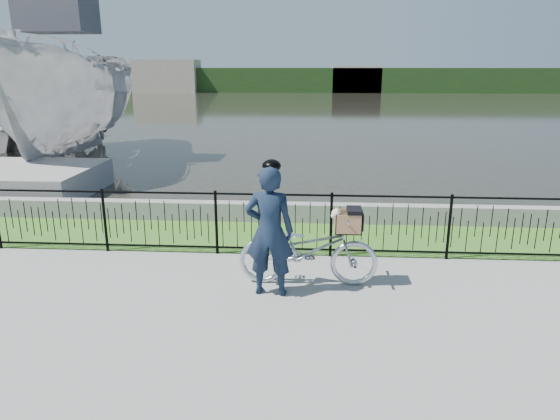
{
  "coord_description": "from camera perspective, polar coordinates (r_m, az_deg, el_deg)",
  "views": [
    {
      "loc": [
        0.65,
        -6.62,
        3.21
      ],
      "look_at": [
        0.16,
        1.0,
        1.0
      ],
      "focal_mm": 32.0,
      "sensor_mm": 36.0,
      "label": 1
    }
  ],
  "objects": [
    {
      "name": "far_building_right",
      "position": [
        65.36,
        8.71,
        14.54
      ],
      "size": [
        6.0,
        3.0,
        3.2
      ],
      "primitive_type": "cube",
      "color": "#A79B86",
      "rests_on": "ground"
    },
    {
      "name": "boat_near",
      "position": [
        18.67,
        -23.19,
        11.53
      ],
      "size": [
        5.54,
        10.97,
        5.85
      ],
      "color": "#AFAEAE",
      "rests_on": "water"
    },
    {
      "name": "cyclist",
      "position": [
        7.07,
        -1.22,
        -2.28
      ],
      "size": [
        0.72,
        0.5,
        1.98
      ],
      "color": "#121E31",
      "rests_on": "ground"
    },
    {
      "name": "water",
      "position": [
        39.76,
        2.84,
        11.48
      ],
      "size": [
        120.0,
        120.0,
        0.0
      ],
      "primitive_type": "plane",
      "color": "black",
      "rests_on": "ground"
    },
    {
      "name": "bicycle_rig",
      "position": [
        7.54,
        3.31,
        -4.47
      ],
      "size": [
        2.09,
        0.73,
        1.23
      ],
      "color": "#B8BCC5",
      "rests_on": "ground"
    },
    {
      "name": "quay_wall",
      "position": [
        10.67,
        0.07,
        -0.24
      ],
      "size": [
        60.0,
        0.3,
        0.4
      ],
      "primitive_type": "cube",
      "color": "gray",
      "rests_on": "ground"
    },
    {
      "name": "far_building_left",
      "position": [
        67.27,
        -12.79,
        14.71
      ],
      "size": [
        8.0,
        4.0,
        4.0
      ],
      "primitive_type": "cube",
      "color": "#A79B86",
      "rests_on": "ground"
    },
    {
      "name": "fence",
      "position": [
        8.66,
        -0.78,
        -1.58
      ],
      "size": [
        14.0,
        0.06,
        1.15
      ],
      "primitive_type": null,
      "color": "black",
      "rests_on": "ground"
    },
    {
      "name": "ground",
      "position": [
        7.39,
        -1.75,
        -9.63
      ],
      "size": [
        120.0,
        120.0,
        0.0
      ],
      "primitive_type": "plane",
      "color": "gray",
      "rests_on": "ground"
    },
    {
      "name": "grass_strip",
      "position": [
        9.78,
        -0.31,
        -2.99
      ],
      "size": [
        60.0,
        2.0,
        0.01
      ],
      "primitive_type": "cube",
      "color": "#3D6F22",
      "rests_on": "ground"
    },
    {
      "name": "far_treeline",
      "position": [
        66.65,
        3.28,
        14.63
      ],
      "size": [
        120.0,
        6.0,
        3.0
      ],
      "primitive_type": "cube",
      "color": "#213F18",
      "rests_on": "ground"
    }
  ]
}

